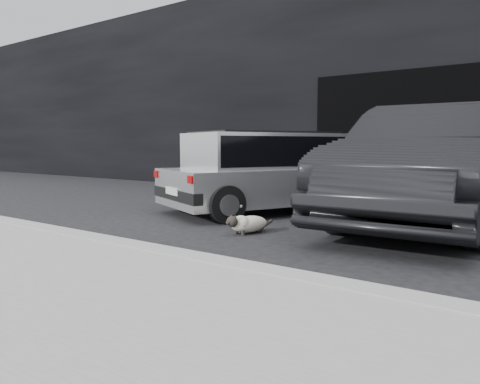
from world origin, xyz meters
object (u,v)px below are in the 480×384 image
Objects in this scene: second_car at (434,164)px; cat_white at (227,210)px; cat_siamese at (246,224)px; silver_hatchback at (268,168)px.

second_car is 6.89× the size of cat_white.
second_car is 2.79m from cat_siamese.
cat_siamese is at bearing 60.59° from cat_white.
cat_siamese is at bearing -40.01° from silver_hatchback.
silver_hatchback is 2.10m from cat_siamese.
silver_hatchback is 4.97× the size of cat_siamese.
cat_siamese is 1.06× the size of cat_white.
silver_hatchback is at bearing -175.70° from second_car.
silver_hatchback is 0.77× the size of second_car.
cat_white is (-0.78, 0.60, 0.04)m from cat_siamese.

